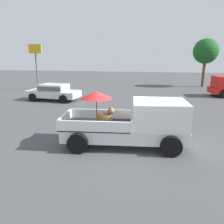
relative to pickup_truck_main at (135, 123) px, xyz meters
The scene contains 5 objects.
ground_plane 1.06m from the pickup_truck_main, behind, with size 80.00×80.00×0.00m, color #4C4C4F.
pickup_truck_main is the anchor object (origin of this frame).
parked_sedan_near 11.01m from the pickup_truck_main, 131.84° to the left, with size 4.43×2.26×1.33m.
motel_sign 17.68m from the pickup_truck_main, 130.78° to the left, with size 1.40×0.16×4.68m.
tree_by_lot 20.00m from the pickup_truck_main, 71.26° to the left, with size 2.77×2.77×5.41m.
Camera 1 is at (1.06, -8.71, 3.70)m, focal length 35.77 mm.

